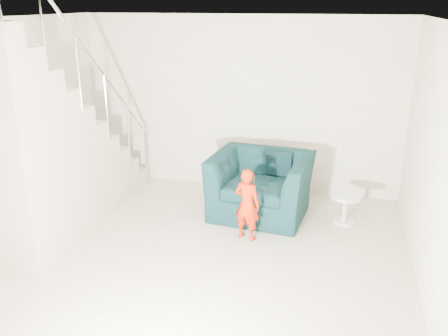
% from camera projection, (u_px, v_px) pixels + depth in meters
% --- Properties ---
extents(floor, '(5.50, 5.50, 0.00)m').
position_uv_depth(floor, '(184.00, 273.00, 5.30)').
color(floor, gray).
rests_on(floor, ground).
extents(ceiling, '(5.50, 5.50, 0.00)m').
position_uv_depth(ceiling, '(176.00, 21.00, 4.40)').
color(ceiling, silver).
rests_on(ceiling, back_wall).
extents(back_wall, '(5.00, 0.00, 5.00)m').
position_uv_depth(back_wall, '(239.00, 105.00, 7.36)').
color(back_wall, '#B0AA90').
rests_on(back_wall, floor).
extents(right_wall, '(0.00, 5.50, 5.50)m').
position_uv_depth(right_wall, '(443.00, 180.00, 4.27)').
color(right_wall, '#B0AA90').
rests_on(right_wall, floor).
extents(armchair, '(1.44, 1.29, 0.87)m').
position_uv_depth(armchair, '(261.00, 185.00, 6.66)').
color(armchair, black).
rests_on(armchair, floor).
extents(toddler, '(0.39, 0.31, 0.94)m').
position_uv_depth(toddler, '(247.00, 204.00, 5.93)').
color(toddler, '#910804').
rests_on(toddler, floor).
extents(side_table, '(0.41, 0.41, 0.41)m').
position_uv_depth(side_table, '(345.00, 204.00, 6.43)').
color(side_table, silver).
rests_on(side_table, floor).
extents(staircase, '(1.02, 3.03, 3.62)m').
position_uv_depth(staircase, '(46.00, 163.00, 5.96)').
color(staircase, '#ADA089').
rests_on(staircase, floor).
extents(cushion, '(0.36, 0.17, 0.36)m').
position_uv_depth(cushion, '(279.00, 164.00, 6.78)').
color(cushion, black).
rests_on(cushion, armchair).
extents(throw, '(0.06, 0.56, 0.63)m').
position_uv_depth(throw, '(218.00, 175.00, 6.71)').
color(throw, black).
rests_on(throw, armchair).
extents(phone, '(0.02, 0.05, 0.10)m').
position_uv_depth(phone, '(254.00, 180.00, 5.76)').
color(phone, black).
rests_on(phone, toddler).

